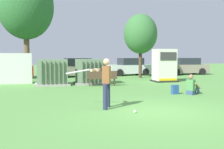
{
  "coord_description": "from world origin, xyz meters",
  "views": [
    {
      "loc": [
        -3.68,
        -8.2,
        1.83
      ],
      "look_at": [
        -0.58,
        3.5,
        1.0
      ],
      "focal_mm": 43.83,
      "sensor_mm": 36.0,
      "label": 1
    }
  ],
  "objects": [
    {
      "name": "sports_ball",
      "position": [
        -0.75,
        -0.03,
        0.04
      ],
      "size": [
        0.09,
        0.09,
        0.09
      ],
      "primitive_type": "sphere",
      "color": "white",
      "rests_on": "ground"
    },
    {
      "name": "generator_enclosure",
      "position": [
        4.84,
        9.49,
        1.14
      ],
      "size": [
        1.6,
        1.4,
        2.3
      ],
      "color": "#262626",
      "rests_on": "ground"
    },
    {
      "name": "parked_car_leftmost",
      "position": [
        -6.26,
        15.75,
        0.75
      ],
      "size": [
        4.26,
        2.03,
        1.62
      ],
      "color": "maroon",
      "rests_on": "ground"
    },
    {
      "name": "park_bench",
      "position": [
        -0.02,
        7.92,
        0.54
      ],
      "size": [
        1.83,
        0.6,
        0.92
      ],
      "color": "#4C3828",
      "rests_on": "ground"
    },
    {
      "name": "parked_car_left_of_center",
      "position": [
        -0.59,
        15.58,
        0.75
      ],
      "size": [
        4.4,
        2.36,
        1.62
      ],
      "color": "gray",
      "rests_on": "ground"
    },
    {
      "name": "batter",
      "position": [
        -1.5,
        0.99,
        0.98
      ],
      "size": [
        1.54,
        0.96,
        1.74
      ],
      "color": "#282D4C",
      "rests_on": "ground"
    },
    {
      "name": "transformer_mid_west",
      "position": [
        -0.5,
        9.22,
        0.79
      ],
      "size": [
        2.1,
        1.7,
        1.62
      ],
      "color": "#9E9B93",
      "rests_on": "ground"
    },
    {
      "name": "parked_car_right_of_center",
      "position": [
        4.5,
        16.25,
        0.75
      ],
      "size": [
        4.36,
        2.27,
        1.62
      ],
      "color": "silver",
      "rests_on": "ground"
    },
    {
      "name": "seated_spectator",
      "position": [
        3.26,
        3.23,
        0.38
      ],
      "size": [
        0.79,
        0.67,
        0.96
      ],
      "color": "#384C75",
      "rests_on": "ground"
    },
    {
      "name": "ground_plane",
      "position": [
        0.0,
        0.0,
        0.0
      ],
      "size": [
        96.0,
        96.0,
        0.0
      ],
      "primitive_type": "plane",
      "color": "#5B9947"
    },
    {
      "name": "transformer_west",
      "position": [
        -2.95,
        9.09,
        0.79
      ],
      "size": [
        2.1,
        1.7,
        1.62
      ],
      "color": "#9E9B93",
      "rests_on": "ground"
    },
    {
      "name": "backpack",
      "position": [
        2.55,
        3.56,
        0.21
      ],
      "size": [
        0.34,
        0.28,
        0.44
      ],
      "color": "#264C8C",
      "rests_on": "ground"
    },
    {
      "name": "tree_left",
      "position": [
        -4.64,
        14.25,
        5.62
      ],
      "size": [
        4.28,
        4.28,
        8.19
      ],
      "color": "brown",
      "rests_on": "ground"
    },
    {
      "name": "tree_center_left",
      "position": [
        4.42,
        13.16,
        3.63
      ],
      "size": [
        2.77,
        2.77,
        5.28
      ],
      "color": "#4C3828",
      "rests_on": "ground"
    },
    {
      "name": "parked_car_rightmost",
      "position": [
        10.26,
        15.9,
        0.75
      ],
      "size": [
        4.34,
        2.21,
        1.62
      ],
      "color": "gray",
      "rests_on": "ground"
    }
  ]
}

